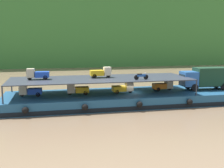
% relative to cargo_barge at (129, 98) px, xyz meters
% --- Properties ---
extents(ground_plane, '(400.00, 400.00, 0.00)m').
position_rel_cargo_barge_xyz_m(ground_plane, '(0.00, 0.03, -0.75)').
color(ground_plane, '#7F664C').
extents(hillside_far_bank, '(111.25, 28.55, 29.69)m').
position_rel_cargo_barge_xyz_m(hillside_far_bank, '(0.00, 66.34, 15.97)').
color(hillside_far_bank, '#387533').
rests_on(hillside_far_bank, ground).
extents(cargo_barge, '(32.36, 9.21, 1.50)m').
position_rel_cargo_barge_xyz_m(cargo_barge, '(0.00, 0.00, 0.00)').
color(cargo_barge, navy).
rests_on(cargo_barge, ground).
extents(covered_lorry, '(7.91, 2.49, 3.10)m').
position_rel_cargo_barge_xyz_m(covered_lorry, '(11.20, -0.18, 2.44)').
color(covered_lorry, '#285BA3').
rests_on(covered_lorry, cargo_barge).
extents(cargo_rack, '(23.16, 7.81, 2.00)m').
position_rel_cargo_barge_xyz_m(cargo_rack, '(-3.80, 0.03, 2.69)').
color(cargo_rack, '#2D333D').
rests_on(cargo_rack, cargo_barge).
extents(mini_truck_lower_stern, '(2.77, 1.25, 1.38)m').
position_rel_cargo_barge_xyz_m(mini_truck_lower_stern, '(-12.66, 0.09, 1.44)').
color(mini_truck_lower_stern, '#1E47B7').
rests_on(mini_truck_lower_stern, cargo_barge).
extents(mini_truck_lower_aft, '(2.77, 1.25, 1.38)m').
position_rel_cargo_barge_xyz_m(mini_truck_lower_aft, '(-6.84, -0.10, 1.44)').
color(mini_truck_lower_aft, gold).
rests_on(mini_truck_lower_aft, cargo_barge).
extents(mini_truck_lower_mid, '(2.76, 1.23, 1.38)m').
position_rel_cargo_barge_xyz_m(mini_truck_lower_mid, '(-0.92, -0.35, 1.44)').
color(mini_truck_lower_mid, gold).
rests_on(mini_truck_lower_mid, cargo_barge).
extents(mini_truck_lower_fore, '(2.79, 1.30, 1.38)m').
position_rel_cargo_barge_xyz_m(mini_truck_lower_fore, '(5.01, 0.42, 1.44)').
color(mini_truck_lower_fore, orange).
rests_on(mini_truck_lower_fore, cargo_barge).
extents(mini_truck_upper_stern, '(2.79, 1.28, 1.38)m').
position_rel_cargo_barge_xyz_m(mini_truck_upper_stern, '(-11.73, 0.60, 3.44)').
color(mini_truck_upper_stern, '#1E47B7').
rests_on(mini_truck_upper_stern, cargo_rack).
extents(mini_truck_upper_mid, '(2.77, 1.25, 1.38)m').
position_rel_cargo_barge_xyz_m(mini_truck_upper_mid, '(-3.65, 0.75, 3.44)').
color(mini_truck_upper_mid, gold).
rests_on(mini_truck_upper_mid, cargo_rack).
extents(motorcycle_upper_port, '(1.90, 0.55, 0.87)m').
position_rel_cargo_barge_xyz_m(motorcycle_upper_port, '(0.87, -2.31, 3.18)').
color(motorcycle_upper_port, black).
rests_on(motorcycle_upper_port, cargo_rack).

